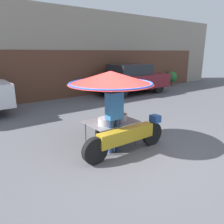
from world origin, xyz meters
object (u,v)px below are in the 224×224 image
at_px(potted_plant, 171,77).
at_px(parked_car, 132,79).
at_px(vendor_person, 114,114).
at_px(vendor_motorcycle_cart, 113,88).

bearing_deg(potted_plant, parked_car, -169.81).
xyz_separation_m(parked_car, potted_plant, (4.44, 0.80, -0.28)).
height_order(vendor_person, potted_plant, vendor_person).
height_order(parked_car, potted_plant, parked_car).
relative_size(vendor_person, potted_plant, 1.70).
bearing_deg(parked_car, vendor_person, -134.48).
relative_size(vendor_motorcycle_cart, parked_car, 0.52).
relative_size(parked_car, potted_plant, 4.50).
bearing_deg(potted_plant, vendor_motorcycle_cart, -148.39).
xyz_separation_m(vendor_motorcycle_cart, vendor_person, (-0.18, -0.32, -0.54)).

